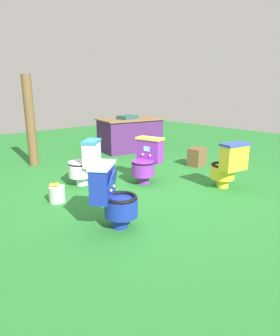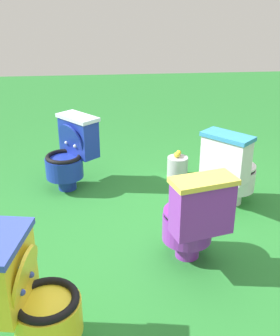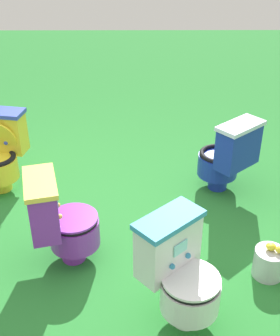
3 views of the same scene
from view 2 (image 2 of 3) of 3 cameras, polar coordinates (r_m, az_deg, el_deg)
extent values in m
plane|color=#26752D|center=(3.31, 2.43, -10.69)|extent=(14.00, 14.00, 0.00)
cylinder|color=purple|center=(3.18, 6.56, -10.89)|extent=(0.22, 0.22, 0.14)
cylinder|color=purple|center=(3.10, 6.54, -8.11)|extent=(0.45, 0.45, 0.20)
torus|color=black|center=(3.05, 6.64, -6.32)|extent=(0.43, 0.43, 0.04)
cylinder|color=#EACC4C|center=(3.07, 6.59, -7.16)|extent=(0.29, 0.29, 0.01)
cube|color=purple|center=(2.82, 8.58, -5.52)|extent=(0.29, 0.44, 0.37)
cube|color=#EACC4C|center=(2.73, 8.83, -1.79)|extent=(0.31, 0.47, 0.04)
cube|color=#8CE0E5|center=(2.87, 7.69, -3.73)|extent=(0.03, 0.11, 0.08)
cylinder|color=purple|center=(3.04, 6.66, -5.96)|extent=(0.44, 0.44, 0.02)
sphere|color=#EACC4C|center=(2.90, 6.31, -5.68)|extent=(0.04, 0.04, 0.04)
sphere|color=#EACC4C|center=(2.95, 8.77, -5.20)|extent=(0.04, 0.04, 0.04)
cylinder|color=#192D9E|center=(4.21, -10.04, -1.93)|extent=(0.25, 0.25, 0.14)
cylinder|color=#192D9E|center=(4.13, -10.43, 0.11)|extent=(0.52, 0.52, 0.20)
torus|color=black|center=(4.09, -10.55, 1.54)|extent=(0.50, 0.50, 0.04)
cylinder|color=silver|center=(4.11, -10.49, 0.87)|extent=(0.34, 0.34, 0.01)
cube|color=#192D9E|center=(4.15, -8.48, 4.26)|extent=(0.43, 0.41, 0.37)
cube|color=silver|center=(4.09, -8.66, 6.95)|extent=(0.47, 0.45, 0.04)
cube|color=#8CE0E5|center=(4.07, -9.64, 4.57)|extent=(0.09, 0.08, 0.08)
cylinder|color=#192D9E|center=(4.10, -9.57, 3.72)|extent=(0.32, 0.30, 0.35)
sphere|color=silver|center=(4.05, -8.99, 3.01)|extent=(0.04, 0.04, 0.04)
sphere|color=silver|center=(4.16, -10.18, 3.47)|extent=(0.04, 0.04, 0.04)
cylinder|color=yellow|center=(2.42, -12.61, -19.38)|extent=(0.43, 0.43, 0.20)
torus|color=black|center=(2.34, -12.86, -17.38)|extent=(0.41, 0.41, 0.04)
cylinder|color=#3347B2|center=(2.38, -12.74, -18.32)|extent=(0.28, 0.28, 0.01)
cube|color=yellow|center=(2.31, -18.09, -13.84)|extent=(0.44, 0.26, 0.37)
cube|color=#3347B2|center=(2.20, -18.76, -9.62)|extent=(0.47, 0.29, 0.04)
cube|color=#8CE0E5|center=(2.25, -15.81, -13.14)|extent=(0.11, 0.03, 0.08)
cylinder|color=yellow|center=(2.29, -15.65, -14.44)|extent=(0.36, 0.15, 0.35)
sphere|color=#3347B2|center=(2.36, -14.87, -14.10)|extent=(0.04, 0.04, 0.04)
sphere|color=#3347B2|center=(2.26, -16.03, -16.23)|extent=(0.04, 0.04, 0.04)
cylinder|color=white|center=(3.98, 12.63, -3.75)|extent=(0.25, 0.25, 0.14)
cylinder|color=white|center=(3.93, 12.99, -1.44)|extent=(0.52, 0.52, 0.20)
torus|color=black|center=(3.88, 13.14, 0.06)|extent=(0.50, 0.50, 0.04)
cylinder|color=#338CBF|center=(3.90, 13.07, -0.64)|extent=(0.34, 0.34, 0.01)
cube|color=white|center=(3.66, 11.79, 1.32)|extent=(0.43, 0.42, 0.37)
cube|color=#338CBF|center=(3.59, 12.06, 4.31)|extent=(0.47, 0.45, 0.04)
cube|color=#8CE0E5|center=(3.72, 12.67, 2.46)|extent=(0.09, 0.08, 0.08)
cylinder|color=white|center=(3.87, 13.17, 0.35)|extent=(0.51, 0.51, 0.02)
sphere|color=#338CBF|center=(3.80, 11.66, 1.34)|extent=(0.04, 0.04, 0.04)
sphere|color=#338CBF|center=(3.73, 13.48, 0.78)|extent=(0.04, 0.04, 0.04)
cylinder|color=#B7B7BF|center=(4.42, 5.20, 0.16)|extent=(0.22, 0.22, 0.22)
ellipsoid|color=yellow|center=(4.42, 5.39, 2.12)|extent=(0.07, 0.05, 0.05)
ellipsoid|color=yellow|center=(4.36, 5.17, 1.84)|extent=(0.07, 0.05, 0.05)
ellipsoid|color=yellow|center=(4.36, 5.04, 1.83)|extent=(0.07, 0.05, 0.05)
camera|label=1|loc=(6.28, -33.51, 16.87)|focal=31.67mm
camera|label=3|loc=(4.40, 44.57, 23.21)|focal=47.13mm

